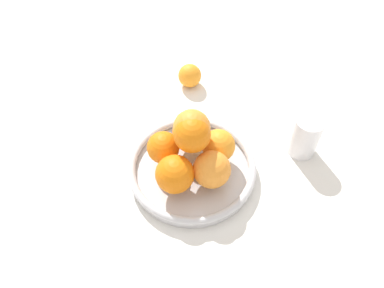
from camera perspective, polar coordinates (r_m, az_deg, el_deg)
ground_plane at (r=0.88m, az=-0.00°, el=-4.37°), size 4.00×4.00×0.00m
fruit_bowl at (r=0.86m, az=-0.00°, el=-3.70°), size 0.29×0.29×0.04m
orange_pile at (r=0.80m, az=-0.07°, el=-0.59°), size 0.20×0.20×0.14m
stray_orange at (r=1.05m, az=-0.34°, el=10.38°), size 0.06×0.06×0.06m
drinking_glass at (r=0.91m, az=16.87°, el=1.14°), size 0.07×0.07×0.11m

